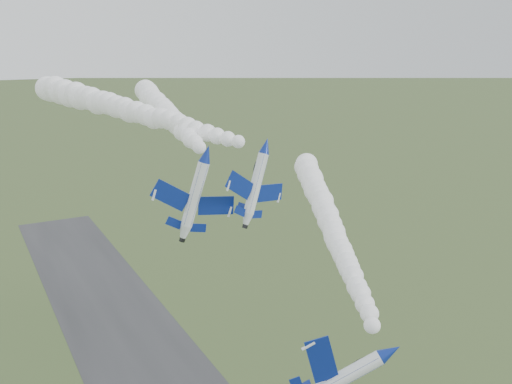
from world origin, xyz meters
TOP-DOWN VIEW (x-y plane):
  - jet_lead at (6.87, -8.29)m, footprint 7.13×12.34m
  - smoke_trail_jet_lead at (23.19, 25.48)m, footprint 30.56×64.97m
  - jet_pair_left at (-0.67, 18.09)m, footprint 10.34×12.68m
  - smoke_trail_jet_pair_left at (6.91, 54.79)m, footprint 19.31×68.18m
  - jet_pair_right at (7.15, 17.08)m, footprint 9.55×11.82m
  - smoke_trail_jet_pair_right at (-1.61, 54.09)m, footprint 22.88×69.81m

SIDE VIEW (x-z plane):
  - jet_lead at x=6.87m, z-range 28.35..37.62m
  - smoke_trail_jet_lead at x=23.19m, z-range 32.45..37.23m
  - jet_pair_left at x=-0.67m, z-range 46.60..50.65m
  - jet_pair_right at x=7.15m, z-range 47.15..51.12m
  - smoke_trail_jet_pair_left at x=6.91m, z-range 47.04..52.06m
  - smoke_trail_jet_pair_right at x=-1.61m, z-range 48.08..53.36m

